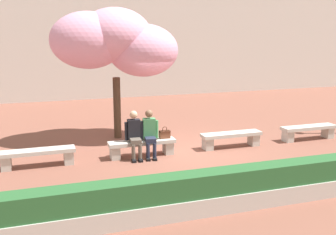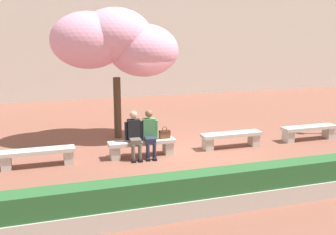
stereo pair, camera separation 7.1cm
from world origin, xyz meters
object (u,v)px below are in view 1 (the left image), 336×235
at_px(stone_bench_west_end, 38,155).
at_px(person_seated_right, 150,132).
at_px(stone_bench_near_east, 308,130).
at_px(handbag, 165,134).
at_px(stone_bench_center, 231,137).
at_px(stone_bench_near_west, 142,146).
at_px(person_seated_left, 134,133).
at_px(cherry_tree_main, 116,42).

distance_m(stone_bench_west_end, person_seated_right, 2.97).
bearing_deg(person_seated_right, stone_bench_near_east, 0.57).
bearing_deg(handbag, stone_bench_center, -0.75).
height_order(stone_bench_near_west, person_seated_right, person_seated_right).
bearing_deg(stone_bench_near_east, stone_bench_center, 180.00).
distance_m(stone_bench_west_end, handbag, 3.41).
height_order(stone_bench_west_end, stone_bench_center, same).
bearing_deg(stone_bench_center, stone_bench_near_west, 180.00).
height_order(stone_bench_near_east, handbag, handbag).
relative_size(stone_bench_west_end, person_seated_right, 1.44).
distance_m(stone_bench_center, person_seated_left, 2.98).
xyz_separation_m(stone_bench_near_west, cherry_tree_main, (-0.25, 2.07, 2.76)).
height_order(person_seated_left, person_seated_right, same).
distance_m(stone_bench_west_end, stone_bench_near_east, 8.21).
bearing_deg(stone_bench_near_east, person_seated_left, -179.46).
bearing_deg(person_seated_right, stone_bench_near_west, 165.61).
bearing_deg(stone_bench_center, handbag, 179.25).
bearing_deg(stone_bench_near_east, stone_bench_near_west, 180.00).
height_order(person_seated_right, cherry_tree_main, cherry_tree_main).
xyz_separation_m(person_seated_right, cherry_tree_main, (-0.45, 2.13, 2.37)).
height_order(stone_bench_near_west, stone_bench_center, same).
bearing_deg(person_seated_right, stone_bench_center, 1.20).
bearing_deg(stone_bench_west_end, stone_bench_near_east, 0.00).
xyz_separation_m(person_seated_left, handbag, (0.89, 0.08, -0.12)).
height_order(stone_bench_near_west, cherry_tree_main, cherry_tree_main).
relative_size(stone_bench_near_east, cherry_tree_main, 0.45).
distance_m(person_seated_left, cherry_tree_main, 3.18).
bearing_deg(stone_bench_center, stone_bench_near_east, 0.00).
relative_size(stone_bench_near_west, stone_bench_center, 1.00).
distance_m(stone_bench_center, cherry_tree_main, 4.56).
bearing_deg(handbag, cherry_tree_main, 114.02).
relative_size(stone_bench_near_west, cherry_tree_main, 0.45).
xyz_separation_m(stone_bench_near_east, handbag, (-4.81, 0.03, 0.27)).
distance_m(stone_bench_west_end, person_seated_left, 2.55).
xyz_separation_m(stone_bench_west_end, cherry_tree_main, (2.49, 2.07, 2.76)).
xyz_separation_m(stone_bench_center, handbag, (-2.07, 0.03, 0.27)).
bearing_deg(person_seated_left, cherry_tree_main, 90.68).
xyz_separation_m(person_seated_left, person_seated_right, (0.43, 0.00, 0.00)).
xyz_separation_m(stone_bench_near_west, handbag, (0.67, 0.03, 0.27)).
distance_m(person_seated_right, handbag, 0.48).
relative_size(stone_bench_near_east, person_seated_right, 1.44).
bearing_deg(stone_bench_near_west, stone_bench_center, 0.00).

